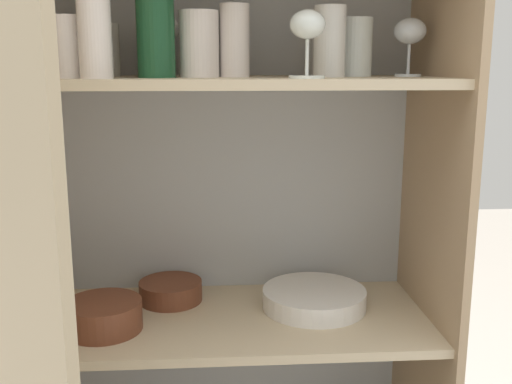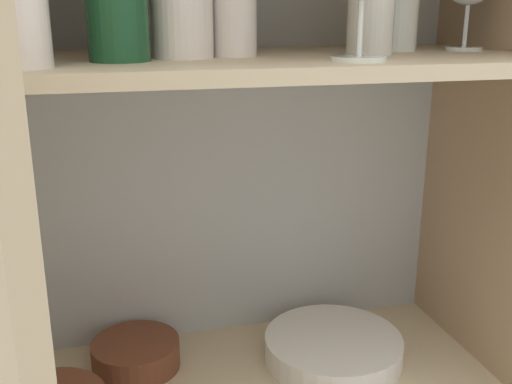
# 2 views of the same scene
# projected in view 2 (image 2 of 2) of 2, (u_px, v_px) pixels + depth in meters

# --- Properties ---
(cupboard_back_panel) EXTENTS (0.91, 0.02, 1.55)m
(cupboard_back_panel) POSITION_uv_depth(u_px,v_px,m) (213.00, 301.00, 1.17)
(cupboard_back_panel) COLOR #B2B7BC
(cupboard_back_panel) RESTS_ON ground_plane
(cupboard_side_right) EXTENTS (0.02, 0.43, 1.55)m
(cupboard_side_right) POSITION_uv_depth(u_px,v_px,m) (475.00, 323.00, 1.09)
(cupboard_side_right) COLOR tan
(cupboard_side_right) RESTS_ON ground_plane
(shelf_board_upper) EXTENTS (0.87, 0.39, 0.02)m
(shelf_board_upper) POSITION_uv_depth(u_px,v_px,m) (233.00, 63.00, 0.84)
(shelf_board_upper) COLOR beige
(tumbler_glass_0) EXTENTS (0.08, 0.08, 0.13)m
(tumbler_glass_0) POSITION_uv_depth(u_px,v_px,m) (393.00, 9.00, 0.93)
(tumbler_glass_0) COLOR white
(tumbler_glass_0) RESTS_ON shelf_board_upper
(tumbler_glass_2) EXTENTS (0.07, 0.07, 0.14)m
(tumbler_glass_2) POSITION_uv_depth(u_px,v_px,m) (372.00, 2.00, 0.84)
(tumbler_glass_2) COLOR white
(tumbler_glass_2) RESTS_ON shelf_board_upper
(tumbler_glass_3) EXTENTS (0.08, 0.08, 0.13)m
(tumbler_glass_3) POSITION_uv_depth(u_px,v_px,m) (182.00, 6.00, 0.78)
(tumbler_glass_3) COLOR silver
(tumbler_glass_3) RESTS_ON shelf_board_upper
(tumbler_glass_4) EXTENTS (0.06, 0.06, 0.14)m
(tumbler_glass_4) POSITION_uv_depth(u_px,v_px,m) (18.00, 0.00, 0.64)
(tumbler_glass_4) COLOR silver
(tumbler_glass_4) RESTS_ON shelf_board_upper
(tumbler_glass_5) EXTENTS (0.06, 0.06, 0.11)m
(tumbler_glass_5) POSITION_uv_depth(u_px,v_px,m) (217.00, 15.00, 0.89)
(tumbler_glass_5) COLOR white
(tumbler_glass_5) RESTS_ON shelf_board_upper
(tumbler_glass_6) EXTENTS (0.07, 0.07, 0.11)m
(tumbler_glass_6) POSITION_uv_depth(u_px,v_px,m) (18.00, 14.00, 0.83)
(tumbler_glass_6) COLOR white
(tumbler_glass_6) RESTS_ON shelf_board_upper
(tumbler_glass_7) EXTENTS (0.06, 0.06, 0.15)m
(tumbler_glass_7) POSITION_uv_depth(u_px,v_px,m) (237.00, 1.00, 0.81)
(tumbler_glass_7) COLOR silver
(tumbler_glass_7) RESTS_ON shelf_board_upper
(plate_stack_white) EXTENTS (0.25, 0.25, 0.04)m
(plate_stack_white) POSITION_uv_depth(u_px,v_px,m) (333.00, 348.00, 1.07)
(plate_stack_white) COLOR white
(plate_stack_white) RESTS_ON shelf_board_middle
(serving_bowl_small) EXTENTS (0.15, 0.15, 0.05)m
(serving_bowl_small) POSITION_uv_depth(u_px,v_px,m) (136.00, 353.00, 1.05)
(serving_bowl_small) COLOR brown
(serving_bowl_small) RESTS_ON shelf_board_middle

